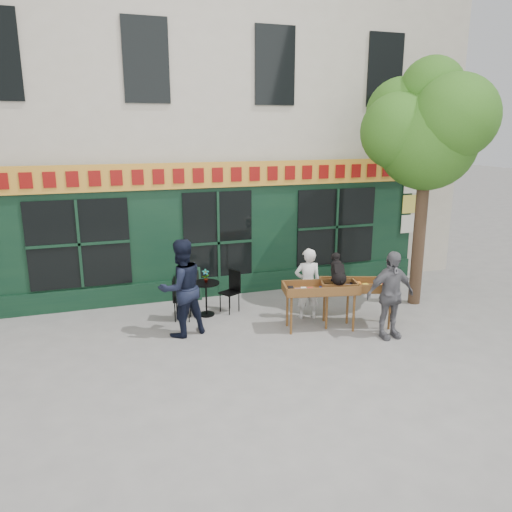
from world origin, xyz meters
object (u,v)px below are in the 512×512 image
object	(u,v)px
book_cart_right	(357,288)
bistro_table	(206,292)
man_left	(181,288)
dog	(338,268)
book_cart_center	(321,291)
woman	(308,284)
man_right	(390,295)

from	to	relation	value
book_cart_right	bistro_table	distance (m)	3.29
bistro_table	man_left	bearing A→B (deg)	-127.87
dog	book_cart_right	distance (m)	0.66
dog	bistro_table	xyz separation A→B (m)	(-2.41, 1.57, -0.75)
book_cart_center	dog	bearing A→B (deg)	3.62
book_cart_center	bistro_table	size ratio (longest dim) A/B	2.10
book_cart_center	book_cart_right	xyz separation A→B (m)	(0.81, -0.06, 0.00)
woman	book_cart_right	distance (m)	1.08
woman	bistro_table	size ratio (longest dim) A/B	2.07
book_cart_center	man_right	bearing A→B (deg)	-24.38
book_cart_right	man_left	world-z (taller)	man_left
book_cart_right	man_left	size ratio (longest dim) A/B	0.82
book_cart_right	man_left	bearing A→B (deg)	-171.20
dog	woman	size ratio (longest dim) A/B	0.38
dog	bistro_table	distance (m)	2.97
dog	book_cart_right	bearing A→B (deg)	10.33
bistro_table	book_cart_right	bearing A→B (deg)	-28.79
dog	woman	world-z (taller)	dog
book_cart_center	woman	distance (m)	0.65
man_right	bistro_table	world-z (taller)	man_right
man_right	dog	bearing A→B (deg)	134.56
dog	bistro_table	bearing A→B (deg)	158.72
bistro_table	dog	bearing A→B (deg)	-33.03
book_cart_right	woman	bearing A→B (deg)	158.31
book_cart_center	woman	xyz separation A→B (m)	(0.00, 0.65, -0.03)
book_cart_right	man_right	distance (m)	0.81
woman	book_cart_center	bearing A→B (deg)	101.75
book_cart_right	bistro_table	xyz separation A→B (m)	(-2.87, 1.58, -0.28)
woman	man_left	bearing A→B (deg)	12.43
woman	man_right	distance (m)	1.84
dog	book_cart_right	size ratio (longest dim) A/B	0.37
dog	man_left	world-z (taller)	man_left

